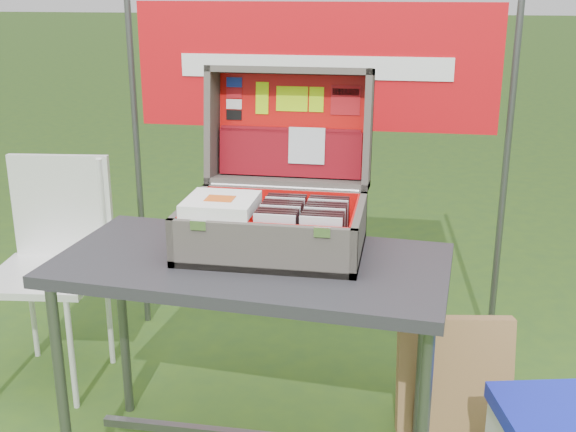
% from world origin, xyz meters
% --- Properties ---
extents(table, '(1.32, 0.74, 0.79)m').
position_xyz_m(table, '(-0.06, 0.05, 0.40)').
color(table, '#29292D').
rests_on(table, ground).
extents(table_top, '(1.32, 0.74, 0.04)m').
position_xyz_m(table_top, '(-0.06, 0.05, 0.77)').
color(table_top, '#29292D').
rests_on(table_top, ground).
extents(table_leg_fl, '(0.04, 0.04, 0.75)m').
position_xyz_m(table_leg_fl, '(-0.63, -0.21, 0.38)').
color(table_leg_fl, '#59595B').
rests_on(table_leg_fl, ground).
extents(table_leg_bl, '(0.04, 0.04, 0.75)m').
position_xyz_m(table_leg_bl, '(-0.63, 0.31, 0.38)').
color(table_leg_bl, '#59595B').
rests_on(table_leg_bl, ground).
extents(table_leg_br, '(0.04, 0.04, 0.75)m').
position_xyz_m(table_leg_br, '(0.52, 0.31, 0.38)').
color(table_leg_br, '#59595B').
rests_on(table_leg_br, ground).
extents(suitcase, '(0.60, 0.59, 0.57)m').
position_xyz_m(suitcase, '(-0.00, 0.20, 1.08)').
color(suitcase, '#5F5750').
rests_on(suitcase, table).
extents(suitcase_base_bottom, '(0.60, 0.43, 0.02)m').
position_xyz_m(suitcase_base_bottom, '(-0.00, 0.14, 0.80)').
color(suitcase_base_bottom, '#5F5750').
rests_on(suitcase_base_bottom, table_top).
extents(suitcase_base_wall_front, '(0.60, 0.02, 0.16)m').
position_xyz_m(suitcase_base_wall_front, '(-0.00, -0.06, 0.87)').
color(suitcase_base_wall_front, '#5F5750').
rests_on(suitcase_base_wall_front, table_top).
extents(suitcase_base_wall_back, '(0.60, 0.02, 0.16)m').
position_xyz_m(suitcase_base_wall_back, '(-0.00, 0.34, 0.87)').
color(suitcase_base_wall_back, '#5F5750').
rests_on(suitcase_base_wall_back, table_top).
extents(suitcase_base_wall_left, '(0.02, 0.43, 0.16)m').
position_xyz_m(suitcase_base_wall_left, '(-0.29, 0.14, 0.87)').
color(suitcase_base_wall_left, '#5F5750').
rests_on(suitcase_base_wall_left, table_top).
extents(suitcase_base_wall_right, '(0.02, 0.43, 0.16)m').
position_xyz_m(suitcase_base_wall_right, '(0.28, 0.14, 0.87)').
color(suitcase_base_wall_right, '#5F5750').
rests_on(suitcase_base_wall_right, table_top).
extents(suitcase_liner_floor, '(0.55, 0.38, 0.01)m').
position_xyz_m(suitcase_liner_floor, '(-0.00, 0.14, 0.82)').
color(suitcase_liner_floor, red).
rests_on(suitcase_liner_floor, suitcase_base_bottom).
extents(suitcase_latch_left, '(0.05, 0.01, 0.03)m').
position_xyz_m(suitcase_latch_left, '(-0.19, -0.07, 0.94)').
color(suitcase_latch_left, silver).
rests_on(suitcase_latch_left, suitcase_base_wall_front).
extents(suitcase_latch_right, '(0.05, 0.01, 0.03)m').
position_xyz_m(suitcase_latch_right, '(0.19, -0.07, 0.94)').
color(suitcase_latch_right, silver).
rests_on(suitcase_latch_right, suitcase_base_wall_front).
extents(suitcase_hinge, '(0.54, 0.02, 0.02)m').
position_xyz_m(suitcase_hinge, '(-0.00, 0.35, 0.95)').
color(suitcase_hinge, silver).
rests_on(suitcase_hinge, suitcase_base_wall_back).
extents(suitcase_lid_back, '(0.60, 0.08, 0.42)m').
position_xyz_m(suitcase_lid_back, '(-0.00, 0.53, 1.14)').
color(suitcase_lid_back, '#5F5750').
rests_on(suitcase_lid_back, suitcase_base_wall_back).
extents(suitcase_lid_rim_far, '(0.60, 0.16, 0.04)m').
position_xyz_m(suitcase_lid_rim_far, '(-0.00, 0.48, 1.35)').
color(suitcase_lid_rim_far, '#5F5750').
rests_on(suitcase_lid_rim_far, suitcase_lid_back).
extents(suitcase_lid_rim_near, '(0.60, 0.16, 0.04)m').
position_xyz_m(suitcase_lid_rim_near, '(-0.00, 0.43, 0.95)').
color(suitcase_lid_rim_near, '#5F5750').
rests_on(suitcase_lid_rim_near, suitcase_lid_back).
extents(suitcase_lid_rim_left, '(0.02, 0.21, 0.44)m').
position_xyz_m(suitcase_lid_rim_left, '(-0.29, 0.46, 1.15)').
color(suitcase_lid_rim_left, '#5F5750').
rests_on(suitcase_lid_rim_left, suitcase_lid_back).
extents(suitcase_lid_rim_right, '(0.02, 0.21, 0.44)m').
position_xyz_m(suitcase_lid_rim_right, '(0.28, 0.46, 1.15)').
color(suitcase_lid_rim_right, '#5F5750').
rests_on(suitcase_lid_rim_right, suitcase_lid_back).
extents(suitcase_lid_liner, '(0.54, 0.05, 0.37)m').
position_xyz_m(suitcase_lid_liner, '(-0.00, 0.51, 1.15)').
color(suitcase_lid_liner, red).
rests_on(suitcase_lid_liner, suitcase_lid_back).
extents(suitcase_liner_wall_front, '(0.55, 0.01, 0.14)m').
position_xyz_m(suitcase_liner_wall_front, '(-0.00, -0.05, 0.88)').
color(suitcase_liner_wall_front, red).
rests_on(suitcase_liner_wall_front, suitcase_base_bottom).
extents(suitcase_liner_wall_back, '(0.55, 0.01, 0.14)m').
position_xyz_m(suitcase_liner_wall_back, '(-0.00, 0.33, 0.88)').
color(suitcase_liner_wall_back, red).
rests_on(suitcase_liner_wall_back, suitcase_base_bottom).
extents(suitcase_liner_wall_left, '(0.01, 0.38, 0.14)m').
position_xyz_m(suitcase_liner_wall_left, '(-0.27, 0.14, 0.88)').
color(suitcase_liner_wall_left, red).
rests_on(suitcase_liner_wall_left, suitcase_base_bottom).
extents(suitcase_liner_wall_right, '(0.01, 0.38, 0.14)m').
position_xyz_m(suitcase_liner_wall_right, '(0.27, 0.14, 0.88)').
color(suitcase_liner_wall_right, red).
rests_on(suitcase_liner_wall_right, suitcase_base_bottom).
extents(suitcase_lid_pocket, '(0.53, 0.05, 0.17)m').
position_xyz_m(suitcase_lid_pocket, '(-0.00, 0.48, 1.05)').
color(suitcase_lid_pocket, maroon).
rests_on(suitcase_lid_pocket, suitcase_lid_liner).
extents(suitcase_pocket_edge, '(0.52, 0.02, 0.02)m').
position_xyz_m(suitcase_pocket_edge, '(-0.00, 0.48, 1.14)').
color(suitcase_pocket_edge, maroon).
rests_on(suitcase_pocket_edge, suitcase_lid_pocket).
extents(suitcase_pocket_cd, '(0.13, 0.03, 0.13)m').
position_xyz_m(suitcase_pocket_cd, '(0.06, 0.47, 1.08)').
color(suitcase_pocket_cd, silver).
rests_on(suitcase_pocket_cd, suitcase_lid_pocket).
extents(lid_sticker_cc_a, '(0.06, 0.01, 0.04)m').
position_xyz_m(lid_sticker_cc_a, '(-0.22, 0.53, 1.30)').
color(lid_sticker_cc_a, '#1933B2').
rests_on(lid_sticker_cc_a, suitcase_lid_liner).
extents(lid_sticker_cc_b, '(0.06, 0.01, 0.04)m').
position_xyz_m(lid_sticker_cc_b, '(-0.22, 0.52, 1.26)').
color(lid_sticker_cc_b, '#B01118').
rests_on(lid_sticker_cc_b, suitcase_lid_liner).
extents(lid_sticker_cc_c, '(0.06, 0.01, 0.04)m').
position_xyz_m(lid_sticker_cc_c, '(-0.22, 0.51, 1.22)').
color(lid_sticker_cc_c, white).
rests_on(lid_sticker_cc_c, suitcase_lid_liner).
extents(lid_sticker_cc_d, '(0.06, 0.01, 0.04)m').
position_xyz_m(lid_sticker_cc_d, '(-0.22, 0.51, 1.18)').
color(lid_sticker_cc_d, black).
rests_on(lid_sticker_cc_d, suitcase_lid_liner).
extents(lid_card_neon_tall, '(0.05, 0.02, 0.12)m').
position_xyz_m(lid_card_neon_tall, '(-0.12, 0.52, 1.25)').
color(lid_card_neon_tall, '#AEE60B').
rests_on(lid_card_neon_tall, suitcase_lid_liner).
extents(lid_card_neon_main, '(0.12, 0.01, 0.09)m').
position_xyz_m(lid_card_neon_main, '(-0.00, 0.52, 1.25)').
color(lid_card_neon_main, '#AEE60B').
rests_on(lid_card_neon_main, suitcase_lid_liner).
extents(lid_card_neon_small, '(0.05, 0.01, 0.09)m').
position_xyz_m(lid_card_neon_small, '(0.09, 0.52, 1.25)').
color(lid_card_neon_small, '#AEE60B').
rests_on(lid_card_neon_small, suitcase_lid_liner).
extents(lid_sticker_band, '(0.11, 0.02, 0.11)m').
position_xyz_m(lid_sticker_band, '(0.19, 0.52, 1.25)').
color(lid_sticker_band, '#B01118').
rests_on(lid_sticker_band, suitcase_lid_liner).
extents(lid_sticker_band_bar, '(0.10, 0.01, 0.02)m').
position_xyz_m(lid_sticker_band_bar, '(0.19, 0.52, 1.28)').
color(lid_sticker_band_bar, black).
rests_on(lid_sticker_band_bar, suitcase_lid_liner).
extents(cd_left_0, '(0.13, 0.01, 0.15)m').
position_xyz_m(cd_left_0, '(0.03, -0.03, 0.90)').
color(cd_left_0, silver).
rests_on(cd_left_0, suitcase_liner_floor).
extents(cd_left_1, '(0.13, 0.01, 0.15)m').
position_xyz_m(cd_left_1, '(0.03, -0.00, 0.90)').
color(cd_left_1, black).
rests_on(cd_left_1, suitcase_liner_floor).
extents(cd_left_2, '(0.13, 0.01, 0.15)m').
position_xyz_m(cd_left_2, '(0.03, 0.02, 0.90)').
color(cd_left_2, black).
rests_on(cd_left_2, suitcase_liner_floor).
extents(cd_left_3, '(0.13, 0.01, 0.15)m').
position_xyz_m(cd_left_3, '(0.03, 0.04, 0.90)').
color(cd_left_3, black).
rests_on(cd_left_3, suitcase_liner_floor).
extents(cd_left_4, '(0.13, 0.01, 0.15)m').
position_xyz_m(cd_left_4, '(0.03, 0.07, 0.90)').
color(cd_left_4, silver).
rests_on(cd_left_4, suitcase_liner_floor).
extents(cd_left_5, '(0.13, 0.01, 0.15)m').
position_xyz_m(cd_left_5, '(0.03, 0.09, 0.90)').
color(cd_left_5, black).
rests_on(cd_left_5, suitcase_liner_floor).
extents(cd_left_6, '(0.13, 0.01, 0.15)m').
position_xyz_m(cd_left_6, '(0.03, 0.12, 0.90)').
color(cd_left_6, black).
rests_on(cd_left_6, suitcase_liner_floor).
extents(cd_left_7, '(0.13, 0.01, 0.15)m').
position_xyz_m(cd_left_7, '(0.03, 0.14, 0.90)').
color(cd_left_7, black).
rests_on(cd_left_7, suitcase_liner_floor).
extents(cd_left_8, '(0.13, 0.01, 0.15)m').
position_xyz_m(cd_left_8, '(0.03, 0.16, 0.90)').
color(cd_left_8, silver).
rests_on(cd_left_8, suitcase_liner_floor).
extents(cd_left_9, '(0.13, 0.01, 0.15)m').
position_xyz_m(cd_left_9, '(0.03, 0.19, 0.90)').
color(cd_left_9, black).
rests_on(cd_left_9, suitcase_liner_floor).
extents(cd_left_10, '(0.13, 0.01, 0.15)m').
position_xyz_m(cd_left_10, '(0.03, 0.21, 0.90)').
color(cd_left_10, black).
rests_on(cd_left_10, suitcase_liner_floor).
extents(cd_right_0, '(0.13, 0.01, 0.15)m').
position_xyz_m(cd_right_0, '(0.18, -0.03, 0.90)').
color(cd_right_0, silver).
rests_on(cd_right_0, suitcase_liner_floor).
extents(cd_right_1, '(0.13, 0.01, 0.15)m').
position_xyz_m(cd_right_1, '(0.18, -0.00, 0.90)').
color(cd_right_1, black).
rests_on(cd_right_1, suitcase_liner_floor).
extents(cd_right_2, '(0.13, 0.01, 0.15)m').
position_xyz_m(cd_right_2, '(0.18, 0.02, 0.90)').
color(cd_right_2, black).
rests_on(cd_right_2, suitcase_liner_floor).
extents(cd_right_3, '(0.13, 0.01, 0.15)m').
position_xyz_m(cd_right_3, '(0.18, 0.04, 0.90)').
color(cd_right_3, black).
rests_on(cd_right_3, suitcase_liner_floor).
extents(cd_right_4, '(0.13, 0.01, 0.15)m').
position_xyz_m(cd_right_4, '(0.18, 0.07, 0.90)').
color(cd_right_4, silver).
rests_on(cd_right_4, suitcase_liner_floor).
extents(cd_right_5, '(0.13, 0.01, 0.15)m').
position_xyz_m(cd_right_5, '(0.18, 0.09, 0.90)').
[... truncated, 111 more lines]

